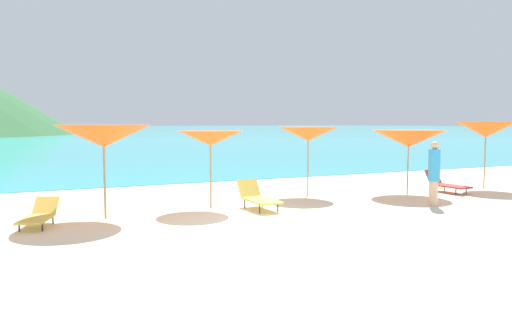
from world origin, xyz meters
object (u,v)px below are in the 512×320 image
umbrella_4 (210,138)px  umbrella_7 (486,130)px  umbrella_6 (409,139)px  lounge_chair_0 (446,183)px  umbrella_3 (104,136)px  umbrella_5 (308,134)px  beachgoer_1 (434,172)px  lounge_chair_1 (39,215)px  lounge_chair_3 (258,197)px

umbrella_4 → umbrella_7: bearing=-2.1°
umbrella_6 → lounge_chair_0: umbrella_6 is taller
umbrella_3 → umbrella_5: bearing=9.9°
umbrella_6 → beachgoer_1: umbrella_6 is taller
lounge_chair_1 → beachgoer_1: 10.04m
umbrella_5 → lounge_chair_0: 4.99m
umbrella_5 → umbrella_7: (6.42, -1.17, 0.12)m
umbrella_6 → lounge_chair_1: umbrella_6 is taller
umbrella_4 → lounge_chair_1: umbrella_4 is taller
umbrella_5 → lounge_chair_0: (4.54, -1.24, -1.65)m
umbrella_3 → beachgoer_1: bearing=-13.1°
lounge_chair_0 → lounge_chair_1: bearing=177.0°
umbrella_3 → umbrella_5: umbrella_3 is taller
lounge_chair_0 → beachgoer_1: (-2.36, -1.80, 0.67)m
lounge_chair_3 → beachgoer_1: (4.58, -1.60, 0.63)m
lounge_chair_0 → lounge_chair_1: 12.22m
umbrella_3 → lounge_chair_0: bearing=-0.8°
umbrella_4 → lounge_chair_1: bearing=-172.9°
lounge_chair_0 → lounge_chair_1: lounge_chair_0 is taller
lounge_chair_1 → umbrella_7: bearing=18.6°
umbrella_3 → umbrella_7: size_ratio=0.96×
umbrella_4 → umbrella_5: 3.58m
umbrella_3 → lounge_chair_1: bearing=-170.5°
lounge_chair_1 → beachgoer_1: bearing=8.1°
umbrella_7 → lounge_chair_3: umbrella_7 is taller
umbrella_6 → umbrella_7: (3.33, -0.12, 0.27)m
umbrella_3 → umbrella_5: (6.24, 1.08, -0.03)m
umbrella_4 → umbrella_6: umbrella_4 is taller
umbrella_5 → lounge_chair_3: bearing=-149.1°
umbrella_5 → umbrella_7: bearing=-10.3°
lounge_chair_1 → beachgoer_1: size_ratio=0.84×
umbrella_6 → beachgoer_1: size_ratio=1.42×
umbrella_3 → lounge_chair_1: umbrella_3 is taller
lounge_chair_1 → umbrella_4: bearing=25.1°
umbrella_5 → beachgoer_1: size_ratio=1.21×
umbrella_5 → lounge_chair_3: (-2.40, -1.44, -1.61)m
lounge_chair_3 → umbrella_4: bearing=147.2°
umbrella_7 → lounge_chair_1: bearing=-179.4°
lounge_chair_0 → lounge_chair_3: lounge_chair_3 is taller
umbrella_6 → lounge_chair_3: umbrella_6 is taller
lounge_chair_1 → lounge_chair_3: lounge_chair_3 is taller
lounge_chair_0 → lounge_chair_1: (-12.22, -0.08, -0.04)m
beachgoer_1 → lounge_chair_0: bearing=5.2°
umbrella_4 → lounge_chair_1: 4.52m
umbrella_3 → umbrella_7: umbrella_7 is taller
lounge_chair_0 → beachgoer_1: bearing=-146.1°
umbrella_3 → lounge_chair_0: 10.92m
umbrella_6 → lounge_chair_0: (1.46, -0.20, -1.50)m
lounge_chair_0 → lounge_chair_3: size_ratio=0.99×
umbrella_5 → umbrella_3: bearing=-170.1°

